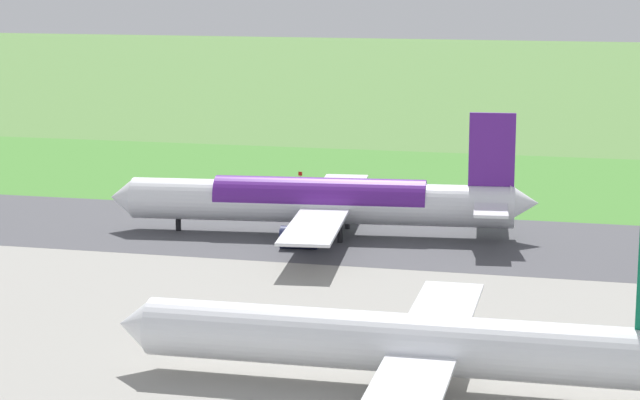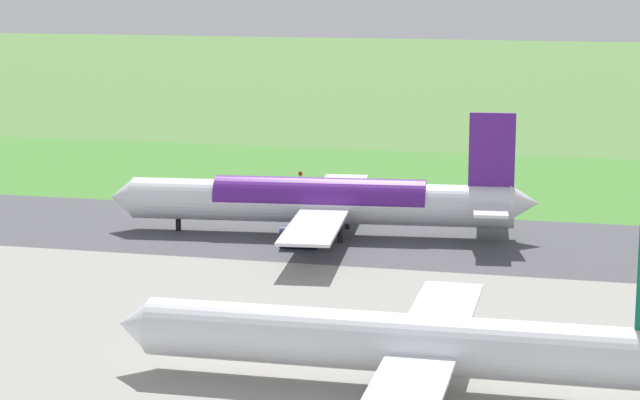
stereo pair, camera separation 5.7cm
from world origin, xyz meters
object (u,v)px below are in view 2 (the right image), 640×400
at_px(airliner_main, 323,201).
at_px(no_stopping_sign, 300,179).
at_px(airliner_parked_mid, 417,343).
at_px(traffic_cone_orange, 275,187).

bearing_deg(airliner_main, no_stopping_sign, -70.28).
distance_m(airliner_parked_mid, traffic_cone_orange, 89.20).
xyz_separation_m(no_stopping_sign, traffic_cone_orange, (3.63, 1.10, -1.28)).
height_order(airliner_main, no_stopping_sign, airliner_main).
bearing_deg(no_stopping_sign, airliner_parked_mid, 110.64).
bearing_deg(airliner_main, traffic_cone_orange, -63.59).
xyz_separation_m(airliner_parked_mid, no_stopping_sign, (31.30, -83.10, -2.43)).
relative_size(airliner_parked_mid, traffic_cone_orange, 90.59).
xyz_separation_m(airliner_main, no_stopping_sign, (10.82, -30.19, -2.80)).
xyz_separation_m(airliner_main, airliner_parked_mid, (-20.48, 52.91, -0.37)).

